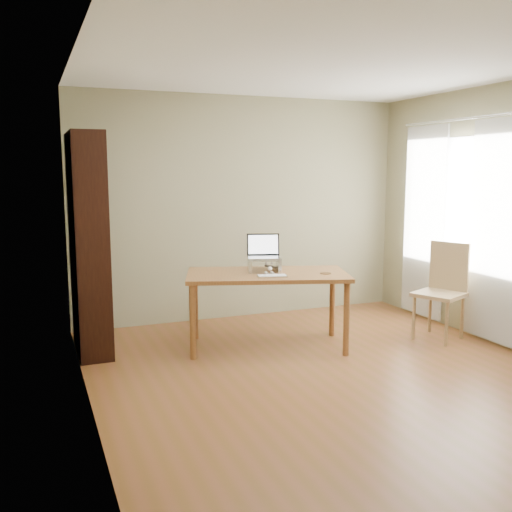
{
  "coord_description": "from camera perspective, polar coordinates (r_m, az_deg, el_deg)",
  "views": [
    {
      "loc": [
        -2.36,
        -4.07,
        1.76
      ],
      "look_at": [
        -0.34,
        0.99,
        0.93
      ],
      "focal_mm": 40.0,
      "sensor_mm": 36.0,
      "label": 1
    }
  ],
  "objects": [
    {
      "name": "room",
      "position": [
        4.75,
        8.51,
        3.06
      ],
      "size": [
        4.04,
        4.54,
        2.64
      ],
      "color": "brown",
      "rests_on": "ground"
    },
    {
      "name": "bookshelf",
      "position": [
        5.69,
        -16.35,
        1.17
      ],
      "size": [
        0.3,
        0.9,
        2.1
      ],
      "color": "black",
      "rests_on": "ground"
    },
    {
      "name": "curtains",
      "position": [
        6.51,
        19.45,
        2.99
      ],
      "size": [
        0.03,
        1.9,
        2.25
      ],
      "color": "silver",
      "rests_on": "ground"
    },
    {
      "name": "desk",
      "position": [
        5.62,
        1.13,
        -2.54
      ],
      "size": [
        1.73,
        1.22,
        0.75
      ],
      "rotation": [
        0.0,
        0.0,
        -0.31
      ],
      "color": "brown",
      "rests_on": "ground"
    },
    {
      "name": "laptop_stand",
      "position": [
        5.66,
        0.82,
        -0.73
      ],
      "size": [
        0.32,
        0.25,
        0.13
      ],
      "rotation": [
        0.0,
        0.0,
        -0.31
      ],
      "color": "silver",
      "rests_on": "desk"
    },
    {
      "name": "laptop",
      "position": [
        5.7,
        0.6,
        0.42
      ],
      "size": [
        0.38,
        0.36,
        0.23
      ],
      "rotation": [
        0.0,
        0.0,
        -0.31
      ],
      "color": "silver",
      "rests_on": "laptop_stand"
    },
    {
      "name": "keyboard",
      "position": [
        5.39,
        1.62,
        -2.02
      ],
      "size": [
        0.3,
        0.18,
        0.02
      ],
      "rotation": [
        0.0,
        0.0,
        -0.24
      ],
      "color": "silver",
      "rests_on": "desk"
    },
    {
      "name": "coaster",
      "position": [
        5.6,
        6.97,
        -1.72
      ],
      "size": [
        0.11,
        0.11,
        0.01
      ],
      "primitive_type": "cylinder",
      "color": "brown",
      "rests_on": "desk"
    },
    {
      "name": "cat",
      "position": [
        5.7,
        0.86,
        -0.93
      ],
      "size": [
        0.23,
        0.47,
        0.13
      ],
      "rotation": [
        0.0,
        0.0,
        -0.2
      ],
      "color": "#4F463E",
      "rests_on": "desk"
    },
    {
      "name": "chair",
      "position": [
        6.24,
        18.42,
        -2.99
      ],
      "size": [
        0.6,
        0.59,
        1.0
      ],
      "rotation": [
        0.0,
        0.0,
        0.43
      ],
      "color": "tan",
      "rests_on": "ground"
    }
  ]
}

